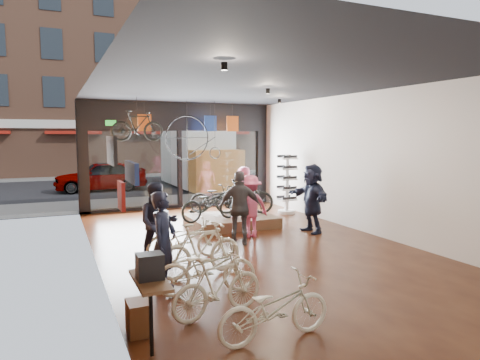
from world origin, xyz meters
TOP-DOWN VIEW (x-y plane):
  - ground_plane at (0.00, 0.00)m, footprint 7.00×12.00m
  - ceiling at (0.00, 0.00)m, footprint 7.00×12.00m
  - wall_left at (-3.52, 0.00)m, footprint 0.04×12.00m
  - wall_right at (3.52, 0.00)m, footprint 0.04×12.00m
  - storefront at (0.00, 6.00)m, footprint 7.00×0.26m
  - exit_sign at (-2.40, 5.88)m, footprint 0.35×0.06m
  - street_road at (0.00, 15.00)m, footprint 30.00×18.00m
  - sidewalk_near at (0.00, 7.20)m, footprint 30.00×2.40m
  - sidewalk_far at (0.00, 19.00)m, footprint 30.00×2.00m
  - opposite_building at (0.00, 21.50)m, footprint 26.00×5.00m
  - street_car at (-2.18, 12.00)m, footprint 4.18×1.68m
  - box_truck at (2.53, 11.00)m, footprint 2.42×7.25m
  - floor_bike_0 at (-1.71, -4.49)m, footprint 1.63×0.63m
  - floor_bike_1 at (-2.12, -3.52)m, footprint 1.56×0.72m
  - floor_bike_2 at (-1.98, -2.62)m, footprint 1.75×0.83m
  - floor_bike_3 at (-1.77, -1.70)m, footprint 1.77×0.75m
  - floor_bike_4 at (-1.73, -0.51)m, footprint 1.66×0.64m
  - display_platform at (0.46, 2.17)m, footprint 2.40×1.80m
  - display_bike_left at (-0.33, 1.76)m, footprint 1.91×1.02m
  - display_bike_mid at (0.94, 2.31)m, footprint 1.80×1.05m
  - display_bike_right at (0.34, 2.84)m, footprint 1.87×0.98m
  - customer_0 at (-2.58, -2.13)m, footprint 0.70×0.74m
  - customer_1 at (-2.32, -0.57)m, footprint 0.90×0.75m
  - customer_2 at (-0.15, 0.15)m, footprint 1.14×0.81m
  - customer_3 at (0.38, 0.71)m, footprint 1.10×0.70m
  - customer_4 at (1.72, 4.07)m, footprint 0.88×0.70m
  - customer_5 at (2.16, 0.57)m, footprint 0.57×1.74m
  - sunglasses_rack at (2.95, 3.30)m, footprint 0.61×0.50m
  - wall_merch at (-3.38, -3.50)m, footprint 0.40×2.40m
  - penny_farthing at (0.22, 4.70)m, footprint 1.88×0.06m
  - hung_bike at (-1.82, 4.20)m, footprint 1.61×0.54m
  - jersey_left at (-1.40, 5.20)m, footprint 0.45×0.03m
  - jersey_mid at (0.92, 5.20)m, footprint 0.45×0.03m
  - jersey_right at (1.77, 5.20)m, footprint 0.45×0.03m

SIDE VIEW (x-z plane):
  - ground_plane at x=0.00m, z-range -0.04..0.00m
  - street_road at x=0.00m, z-range -0.02..0.00m
  - sidewalk_near at x=0.00m, z-range 0.00..0.12m
  - sidewalk_far at x=0.00m, z-range 0.00..0.12m
  - display_platform at x=0.46m, z-range 0.00..0.30m
  - floor_bike_0 at x=-1.71m, z-range 0.00..0.85m
  - floor_bike_4 at x=-1.73m, z-range 0.00..0.86m
  - floor_bike_2 at x=-1.98m, z-range 0.00..0.88m
  - floor_bike_1 at x=-2.12m, z-range 0.00..0.91m
  - floor_bike_3 at x=-1.77m, z-range 0.00..1.03m
  - street_car at x=-2.18m, z-range 0.00..1.43m
  - display_bike_right at x=0.34m, z-range 0.30..1.23m
  - display_bike_left at x=-0.33m, z-range 0.30..1.26m
  - customer_4 at x=1.72m, z-range 0.00..1.58m
  - customer_3 at x=0.38m, z-range 0.00..1.62m
  - display_bike_mid at x=0.94m, z-range 0.30..1.35m
  - customer_1 at x=-2.32m, z-range 0.00..1.69m
  - customer_0 at x=-2.58m, z-range 0.00..1.70m
  - customer_2 at x=-0.15m, z-range 0.00..1.79m
  - customer_5 at x=2.16m, z-range 0.00..1.87m
  - sunglasses_rack at x=2.95m, z-range 0.00..2.00m
  - wall_merch at x=-3.38m, z-range 0.00..2.60m
  - box_truck at x=2.53m, z-range 0.00..2.86m
  - wall_left at x=-3.52m, z-range 0.00..3.80m
  - wall_right at x=3.52m, z-range 0.00..3.80m
  - storefront at x=0.00m, z-range 0.00..3.80m
  - penny_farthing at x=0.22m, z-range 1.75..3.25m
  - hung_bike at x=-1.82m, z-range 2.45..3.40m
  - exit_sign at x=-2.40m, z-range 2.96..3.14m
  - jersey_left at x=-1.40m, z-range 2.77..3.32m
  - jersey_mid at x=0.92m, z-range 2.77..3.32m
  - jersey_right at x=1.77m, z-range 2.77..3.32m
  - ceiling at x=0.00m, z-range 3.80..3.84m
  - opposite_building at x=0.00m, z-range 0.00..14.00m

